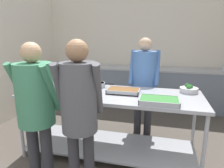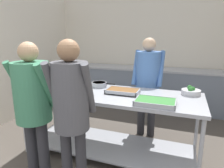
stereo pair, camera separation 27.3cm
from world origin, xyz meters
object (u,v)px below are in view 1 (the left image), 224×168
(cook_behind_counter, at_px, (144,77))
(water_bottle, at_px, (224,64))
(plate_stack, at_px, (71,86))
(serving_tray_greens, at_px, (52,84))
(serving_tray_roast, at_px, (159,101))
(guest_serving_right, at_px, (36,101))
(sauce_pan, at_px, (98,85))
(serving_tray_vegetables, at_px, (124,91))
(broccoli_bowl, at_px, (189,90))
(guest_serving_left, at_px, (79,105))

(cook_behind_counter, height_order, water_bottle, cook_behind_counter)
(plate_stack, bearing_deg, serving_tray_greens, 168.07)
(serving_tray_roast, distance_m, cook_behind_counter, 1.01)
(guest_serving_right, xyz_separation_m, water_bottle, (2.56, 2.94, 0.08))
(serving_tray_greens, bearing_deg, cook_behind_counter, 23.15)
(serving_tray_greens, height_order, plate_stack, plate_stack)
(sauce_pan, relative_size, cook_behind_counter, 0.23)
(serving_tray_vegetables, distance_m, water_bottle, 2.79)
(broccoli_bowl, height_order, guest_serving_left, guest_serving_left)
(sauce_pan, bearing_deg, serving_tray_greens, -171.88)
(serving_tray_roast, distance_m, guest_serving_left, 0.92)
(serving_tray_vegetables, bearing_deg, serving_tray_roast, -32.76)
(serving_tray_greens, distance_m, guest_serving_left, 1.28)
(guest_serving_left, bearing_deg, plate_stack, 120.35)
(plate_stack, relative_size, guest_serving_left, 0.16)
(serving_tray_roast, bearing_deg, guest_serving_right, -159.07)
(serving_tray_greens, xyz_separation_m, broccoli_bowl, (1.98, 0.14, 0.01))
(guest_serving_left, bearing_deg, serving_tray_vegetables, 72.34)
(serving_tray_greens, bearing_deg, serving_tray_vegetables, -5.17)
(serving_tray_greens, bearing_deg, guest_serving_right, -69.19)
(serving_tray_roast, bearing_deg, serving_tray_greens, 165.81)
(plate_stack, relative_size, guest_serving_right, 0.17)
(broccoli_bowl, distance_m, guest_serving_right, 1.93)
(serving_tray_vegetables, bearing_deg, water_bottle, 50.72)
(guest_serving_left, bearing_deg, sauce_pan, 98.69)
(serving_tray_roast, bearing_deg, plate_stack, 165.19)
(water_bottle, bearing_deg, guest_serving_right, -131.00)
(serving_tray_roast, height_order, guest_serving_right, guest_serving_right)
(plate_stack, xyz_separation_m, cook_behind_counter, (0.99, 0.65, 0.06))
(cook_behind_counter, bearing_deg, guest_serving_left, -107.36)
(serving_tray_greens, bearing_deg, plate_stack, -11.93)
(sauce_pan, distance_m, serving_tray_vegetables, 0.48)
(serving_tray_greens, height_order, cook_behind_counter, cook_behind_counter)
(broccoli_bowl, bearing_deg, guest_serving_left, -135.80)
(plate_stack, relative_size, sauce_pan, 0.71)
(serving_tray_roast, bearing_deg, guest_serving_left, -143.64)
(serving_tray_greens, distance_m, cook_behind_counter, 1.46)
(broccoli_bowl, bearing_deg, serving_tray_roast, -124.81)
(sauce_pan, bearing_deg, guest_serving_left, -81.31)
(serving_tray_vegetables, bearing_deg, broccoli_bowl, 15.70)
(broccoli_bowl, xyz_separation_m, water_bottle, (0.92, 1.92, 0.11))
(plate_stack, distance_m, guest_serving_right, 0.82)
(serving_tray_vegetables, bearing_deg, serving_tray_greens, 174.83)
(serving_tray_vegetables, bearing_deg, plate_stack, 177.89)
(serving_tray_greens, distance_m, plate_stack, 0.36)
(serving_tray_vegetables, bearing_deg, cook_behind_counter, 73.03)
(broccoli_bowl, bearing_deg, serving_tray_greens, -176.08)
(plate_stack, distance_m, serving_tray_vegetables, 0.78)
(plate_stack, bearing_deg, water_bottle, 39.86)
(guest_serving_left, bearing_deg, serving_tray_roast, 36.36)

